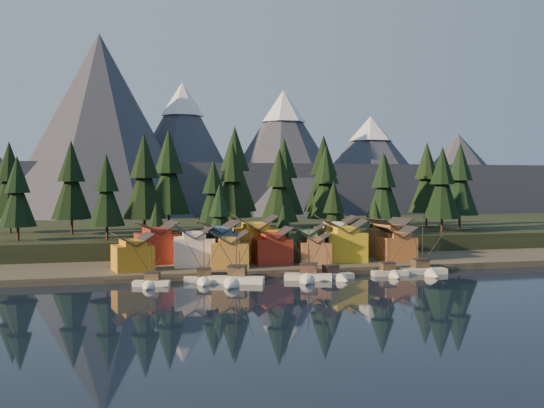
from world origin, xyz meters
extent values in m
plane|color=black|center=(0.00, 0.00, 0.00)|extent=(500.00, 500.00, 0.00)
cube|color=#3B342B|center=(0.00, 40.00, 0.75)|extent=(400.00, 50.00, 1.50)
cube|color=black|center=(0.00, 90.00, 3.00)|extent=(420.00, 100.00, 6.00)
cube|color=#4F4438|center=(0.00, 16.50, 0.50)|extent=(80.00, 4.00, 1.00)
cube|color=#404452|center=(0.00, 240.00, 15.00)|extent=(560.00, 160.00, 30.00)
cone|color=#404452|center=(-45.00, 180.00, 45.00)|extent=(100.00, 100.00, 90.00)
cone|color=#404452|center=(-5.00, 198.00, 36.00)|extent=(80.00, 80.00, 72.00)
cone|color=white|center=(-5.00, 198.00, 63.36)|extent=(22.40, 22.40, 17.28)
cone|color=#404452|center=(45.00, 186.00, 34.00)|extent=(84.00, 84.00, 68.00)
cone|color=white|center=(45.00, 186.00, 59.84)|extent=(23.52, 23.52, 16.32)
cone|color=#404452|center=(100.00, 202.00, 29.00)|extent=(92.00, 92.00, 58.00)
cone|color=white|center=(100.00, 202.00, 51.04)|extent=(25.76, 25.76, 13.92)
cone|color=#404452|center=(160.00, 210.00, 25.00)|extent=(88.00, 88.00, 50.00)
cube|color=white|center=(-30.81, 10.07, 0.31)|extent=(7.72, 4.32, 1.42)
cone|color=white|center=(-31.76, 6.18, 0.31)|extent=(3.18, 3.05, 2.66)
cube|color=black|center=(-30.81, 10.07, -0.22)|extent=(7.90, 4.41, 0.31)
cube|color=brown|center=(-30.49, 11.37, 1.69)|extent=(3.39, 3.26, 1.60)
cube|color=#2C2A2A|center=(-30.49, 11.37, 2.57)|extent=(3.61, 3.48, 0.18)
cylinder|color=black|center=(-30.70, 10.50, 4.97)|extent=(0.16, 0.16, 7.99)
cylinder|color=black|center=(-30.13, 12.84, 2.93)|extent=(0.12, 0.12, 3.90)
cube|color=white|center=(-19.90, 12.18, 0.32)|extent=(8.64, 4.02, 1.47)
cone|color=white|center=(-20.62, 7.67, 0.32)|extent=(3.16, 3.23, 2.75)
cube|color=black|center=(-19.90, 12.18, -0.23)|extent=(8.85, 4.10, 0.32)
cube|color=#443424|center=(-19.67, 13.68, 1.74)|extent=(3.33, 3.18, 1.65)
cube|color=#2C2A2A|center=(-19.67, 13.68, 2.66)|extent=(3.54, 3.39, 0.18)
cylinder|color=black|center=(-19.82, 12.68, 5.14)|extent=(0.17, 0.17, 8.26)
cylinder|color=black|center=(-19.40, 15.39, 3.03)|extent=(0.13, 0.13, 4.04)
cube|color=white|center=(-13.71, 9.33, 0.39)|extent=(12.15, 7.39, 1.80)
cone|color=white|center=(-16.03, 3.33, 0.39)|extent=(4.60, 4.95, 3.38)
cube|color=black|center=(-13.71, 9.33, -0.28)|extent=(12.44, 7.54, 0.39)
cube|color=brown|center=(-12.94, 11.33, 2.14)|extent=(4.59, 4.46, 2.03)
cube|color=#2C2A2A|center=(-12.94, 11.33, 3.27)|extent=(4.88, 4.75, 0.23)
cylinder|color=black|center=(-13.45, 10.00, 6.31)|extent=(0.20, 0.20, 10.15)
cylinder|color=black|center=(-12.06, 13.59, 3.72)|extent=(0.16, 0.16, 4.96)
cube|color=beige|center=(2.14, 9.58, 0.39)|extent=(10.63, 6.76, 1.79)
cone|color=beige|center=(0.15, 4.41, 0.39)|extent=(4.37, 4.42, 3.35)
cube|color=black|center=(2.14, 9.58, -0.28)|extent=(10.88, 6.90, 0.39)
cube|color=#4C3628|center=(2.80, 11.31, 2.12)|extent=(4.54, 4.41, 2.01)
cube|color=#2C2A2A|center=(2.80, 11.31, 3.24)|extent=(4.83, 4.70, 0.22)
cylinder|color=black|center=(2.36, 10.16, 6.26)|extent=(0.20, 0.20, 10.06)
cylinder|color=black|center=(3.56, 13.26, 3.69)|extent=(0.16, 0.16, 4.92)
cube|color=beige|center=(8.08, 9.87, 0.32)|extent=(8.92, 3.69, 1.45)
cone|color=beige|center=(8.62, 5.14, 0.32)|extent=(3.04, 3.25, 2.72)
cube|color=black|center=(8.08, 9.87, -0.23)|extent=(9.13, 3.76, 0.32)
cube|color=#493027|center=(7.90, 11.44, 1.72)|extent=(3.20, 3.04, 1.63)
cube|color=#2C2A2A|center=(7.90, 11.44, 2.63)|extent=(3.40, 3.24, 0.18)
cylinder|color=black|center=(8.02, 10.39, 5.08)|extent=(0.16, 0.16, 8.17)
cylinder|color=black|center=(7.70, 13.23, 3.00)|extent=(0.13, 0.13, 3.99)
cube|color=beige|center=(21.73, 11.00, 0.33)|extent=(8.17, 3.50, 1.49)
cone|color=beige|center=(21.33, 6.65, 0.33)|extent=(3.02, 2.96, 2.79)
cube|color=black|center=(21.73, 11.00, -0.23)|extent=(8.37, 3.56, 0.33)
cube|color=#4D3D29|center=(21.86, 12.45, 1.77)|extent=(3.22, 3.05, 1.67)
cube|color=#2C2A2A|center=(21.86, 12.45, 2.70)|extent=(3.42, 3.25, 0.19)
cylinder|color=black|center=(21.77, 11.48, 5.21)|extent=(0.17, 0.17, 8.37)
cylinder|color=black|center=(22.01, 14.09, 3.07)|extent=(0.13, 0.13, 4.09)
cube|color=beige|center=(30.36, 11.45, 0.37)|extent=(10.60, 4.00, 1.69)
cone|color=beige|center=(29.90, 5.78, 0.37)|extent=(3.45, 3.79, 3.18)
cube|color=black|center=(30.36, 11.45, -0.26)|extent=(10.86, 4.08, 0.37)
cube|color=#4C3D28|center=(30.51, 13.35, 2.01)|extent=(3.63, 3.44, 1.91)
cube|color=#2C2A2A|center=(30.51, 13.35, 3.07)|extent=(3.86, 3.67, 0.21)
cylinder|color=black|center=(30.41, 12.09, 5.93)|extent=(0.19, 0.19, 9.53)
cylinder|color=black|center=(30.68, 15.49, 3.50)|extent=(0.15, 0.15, 4.66)
cube|color=#C1811B|center=(-34.16, 22.26, 4.30)|extent=(9.39, 8.59, 5.60)
cube|color=#C1811B|center=(-34.16, 22.26, 7.66)|extent=(5.77, 7.73, 1.15)
cube|color=silver|center=(-20.20, 26.50, 4.79)|extent=(9.67, 8.74, 6.58)
cube|color=silver|center=(-20.20, 26.50, 8.71)|extent=(5.57, 8.28, 1.28)
cube|color=#BD8130|center=(-12.73, 22.73, 4.32)|extent=(9.21, 8.71, 5.63)
cube|color=#BD8130|center=(-12.73, 22.73, 7.71)|extent=(5.42, 8.16, 1.19)
cube|color=maroon|center=(-1.71, 25.78, 4.52)|extent=(8.65, 7.66, 6.03)
cube|color=maroon|center=(-1.71, 25.78, 8.12)|extent=(4.80, 7.45, 1.20)
cube|color=#A3663A|center=(8.33, 24.06, 4.06)|extent=(8.30, 8.30, 5.12)
cube|color=#A3663A|center=(8.33, 24.06, 7.11)|extent=(5.10, 7.60, 1.01)
cube|color=gold|center=(16.57, 25.78, 5.09)|extent=(10.59, 9.23, 7.17)
cube|color=gold|center=(16.57, 25.78, 9.34)|extent=(6.22, 8.58, 1.37)
cube|color=#AF612D|center=(30.11, 25.08, 4.37)|extent=(8.52, 7.51, 5.73)
cube|color=#AF612D|center=(30.11, 25.08, 7.80)|extent=(4.77, 7.26, 1.17)
cube|color=maroon|center=(-28.28, 33.98, 5.05)|extent=(10.55, 9.76, 7.11)
cube|color=maroon|center=(-28.28, 33.98, 9.23)|extent=(6.49, 8.79, 1.28)
cube|color=#3E6A94|center=(-13.78, 30.99, 5.14)|extent=(9.54, 9.02, 7.28)
cube|color=#3E6A94|center=(-13.78, 30.99, 9.39)|extent=(5.50, 8.56, 1.26)
cube|color=gold|center=(-4.03, 33.84, 5.41)|extent=(11.06, 9.61, 7.82)
cube|color=gold|center=(-4.03, 33.84, 10.04)|extent=(6.36, 9.09, 1.47)
cube|color=#46824B|center=(8.60, 31.05, 4.61)|extent=(10.33, 9.20, 6.23)
cube|color=#46824B|center=(8.60, 31.05, 8.33)|extent=(6.45, 8.09, 1.24)
cube|color=silver|center=(16.89, 33.27, 5.33)|extent=(11.65, 10.85, 7.66)
cube|color=silver|center=(16.89, 33.27, 9.84)|extent=(7.30, 9.62, 1.39)
cube|color=brown|center=(31.54, 32.21, 5.09)|extent=(10.06, 9.61, 7.18)
cube|color=brown|center=(31.54, 32.21, 9.29)|extent=(6.11, 8.80, 1.24)
cylinder|color=#332319|center=(-62.00, 52.00, 7.91)|extent=(0.70, 0.70, 3.82)
cone|color=black|center=(-62.00, 52.00, 16.19)|extent=(9.34, 9.34, 13.16)
cone|color=black|center=(-62.00, 52.00, 22.98)|extent=(6.37, 6.37, 9.55)
cylinder|color=#332319|center=(-50.00, 68.00, 8.36)|extent=(0.70, 0.70, 4.73)
cone|color=black|center=(-50.00, 68.00, 18.61)|extent=(11.56, 11.56, 16.29)
cone|color=black|center=(-50.00, 68.00, 27.02)|extent=(7.88, 7.88, 11.82)
cylinder|color=#332319|center=(-40.00, 48.00, 7.96)|extent=(0.70, 0.70, 3.92)
cone|color=black|center=(-40.00, 48.00, 16.46)|extent=(9.59, 9.59, 13.52)
cone|color=black|center=(-40.00, 48.00, 23.44)|extent=(6.54, 6.54, 9.81)
cylinder|color=#332319|center=(-30.00, 60.00, 8.52)|extent=(0.70, 0.70, 5.03)
cone|color=black|center=(-30.00, 60.00, 19.41)|extent=(12.30, 12.30, 17.33)
cone|color=black|center=(-30.00, 60.00, 28.36)|extent=(8.38, 8.38, 12.58)
cylinder|color=#332319|center=(-22.00, 75.00, 8.76)|extent=(0.70, 0.70, 5.53)
cone|color=black|center=(-22.00, 75.00, 20.74)|extent=(13.51, 13.51, 19.03)
cone|color=black|center=(-22.00, 75.00, 30.56)|extent=(9.21, 9.21, 13.82)
cylinder|color=#332319|center=(-12.00, 50.00, 7.86)|extent=(0.70, 0.70, 3.71)
cone|color=black|center=(-12.00, 50.00, 15.90)|extent=(9.08, 9.08, 12.79)
cone|color=black|center=(-12.00, 50.00, 22.51)|extent=(6.19, 6.19, 9.28)
cylinder|color=#332319|center=(-4.00, 65.00, 8.36)|extent=(0.70, 0.70, 4.72)
cone|color=black|center=(-4.00, 65.00, 18.59)|extent=(11.54, 11.54, 16.26)
cone|color=black|center=(-4.00, 65.00, 26.98)|extent=(7.87, 7.87, 11.80)
cylinder|color=#332319|center=(6.00, 48.00, 8.14)|extent=(0.70, 0.70, 4.27)
cone|color=black|center=(6.00, 48.00, 17.40)|extent=(10.45, 10.45, 14.72)
cone|color=black|center=(6.00, 48.00, 25.00)|extent=(7.12, 7.12, 10.68)
cylinder|color=#332319|center=(14.00, 72.00, 8.55)|extent=(0.70, 0.70, 5.10)
cone|color=black|center=(14.00, 72.00, 19.61)|extent=(12.47, 12.47, 17.58)
cone|color=black|center=(14.00, 72.00, 28.68)|extent=(8.50, 8.50, 12.76)
cylinder|color=#332319|center=(22.00, 55.00, 8.27)|extent=(0.70, 0.70, 4.54)
cone|color=black|center=(22.00, 55.00, 18.10)|extent=(11.09, 11.09, 15.63)
cone|color=black|center=(22.00, 55.00, 26.17)|extent=(7.56, 7.56, 11.34)
cylinder|color=#332319|center=(30.00, 80.00, 8.72)|extent=(0.70, 0.70, 5.43)
cone|color=black|center=(30.00, 80.00, 20.49)|extent=(13.28, 13.28, 18.72)
cone|color=black|center=(30.00, 80.00, 30.15)|extent=(9.06, 9.06, 13.59)
cylinder|color=#332319|center=(38.00, 50.00, 8.10)|extent=(0.70, 0.70, 4.19)
cone|color=black|center=(38.00, 50.00, 17.18)|extent=(10.25, 10.25, 14.44)
cone|color=black|center=(38.00, 50.00, 24.64)|extent=(6.99, 6.99, 10.48)
cylinder|color=#332319|center=(46.00, 66.00, 8.10)|extent=(0.70, 0.70, 4.20)
cone|color=black|center=(46.00, 66.00, 17.19)|extent=(10.26, 10.26, 14.46)
cone|color=black|center=(46.00, 66.00, 24.65)|extent=(7.00, 7.00, 10.49)
cylinder|color=#332319|center=(56.00, 48.00, 8.24)|extent=(0.70, 0.70, 4.49)
cone|color=black|center=(56.00, 48.00, 17.96)|extent=(10.97, 10.97, 15.45)
cone|color=black|center=(56.00, 48.00, 25.94)|extent=(7.48, 7.48, 11.22)
cylinder|color=#332319|center=(64.00, 72.00, 8.50)|extent=(0.70, 0.70, 5.01)
cone|color=black|center=(64.00, 72.00, 19.36)|extent=(12.24, 12.24, 17.25)
cone|color=black|center=(64.00, 72.00, 28.26)|extent=(8.35, 8.35, 12.52)
cylinder|color=#332319|center=(0.00, 82.00, 8.92)|extent=(0.70, 0.70, 5.85)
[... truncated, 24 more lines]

